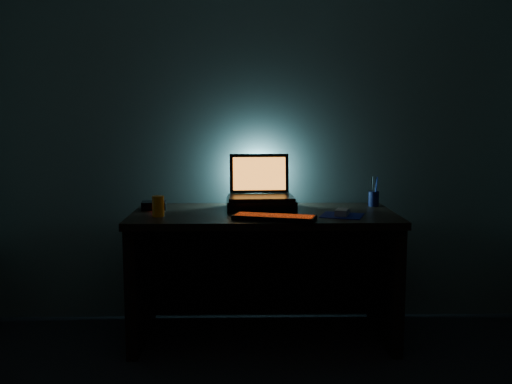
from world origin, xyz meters
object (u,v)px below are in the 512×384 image
at_px(mouse, 342,212).
at_px(pen_cup, 374,199).
at_px(juice_glass, 158,206).
at_px(router, 154,205).
at_px(keyboard, 274,217).
at_px(laptop, 260,188).

height_order(mouse, pen_cup, pen_cup).
xyz_separation_m(pen_cup, juice_glass, (-1.26, -0.34, 0.01)).
bearing_deg(router, keyboard, -33.71).
xyz_separation_m(laptop, pen_cup, (0.70, 0.05, -0.07)).
height_order(keyboard, router, router).
bearing_deg(pen_cup, laptop, -176.26).
xyz_separation_m(keyboard, pen_cup, (0.63, 0.46, 0.03)).
distance_m(mouse, juice_glass, 1.01).
relative_size(keyboard, juice_glass, 4.02).
height_order(laptop, keyboard, laptop).
xyz_separation_m(keyboard, mouse, (0.38, 0.12, 0.01)).
distance_m(laptop, juice_glass, 0.64).
distance_m(pen_cup, juice_glass, 1.31).
bearing_deg(router, juice_glass, -81.62).
relative_size(mouse, juice_glass, 0.95).
bearing_deg(juice_glass, keyboard, -10.87).
distance_m(keyboard, router, 0.78).
height_order(laptop, juice_glass, laptop).
relative_size(keyboard, pen_cup, 5.04).
height_order(keyboard, mouse, mouse).
distance_m(keyboard, pen_cup, 0.78).
relative_size(keyboard, mouse, 4.21).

